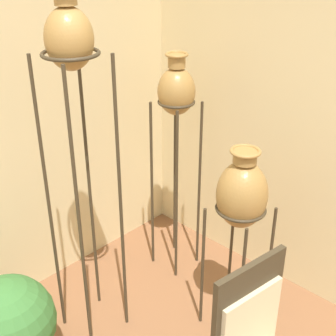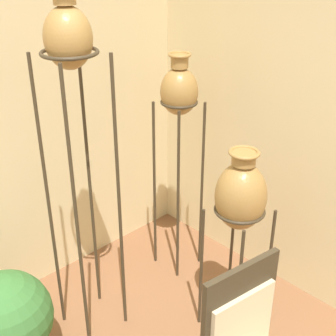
{
  "view_description": "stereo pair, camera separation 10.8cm",
  "coord_description": "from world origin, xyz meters",
  "px_view_note": "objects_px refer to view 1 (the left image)",
  "views": [
    {
      "loc": [
        -0.65,
        -0.62,
        2.33
      ],
      "look_at": [
        1.18,
        1.13,
        1.04
      ],
      "focal_mm": 50.0,
      "sensor_mm": 36.0,
      "label": 1
    },
    {
      "loc": [
        -0.57,
        -0.69,
        2.33
      ],
      "look_at": [
        1.18,
        1.13,
        1.04
      ],
      "focal_mm": 50.0,
      "sensor_mm": 36.0,
      "label": 2
    }
  ],
  "objects_px": {
    "vase_stand_medium": "(176,99)",
    "vase_stand_short": "(242,196)",
    "vase_stand_tall": "(71,61)",
    "potted_plant": "(10,329)"
  },
  "relations": [
    {
      "from": "vase_stand_tall",
      "to": "vase_stand_short",
      "type": "relative_size",
      "value": 1.65
    },
    {
      "from": "vase_stand_medium",
      "to": "vase_stand_tall",
      "type": "bearing_deg",
      "value": -175.6
    },
    {
      "from": "vase_stand_medium",
      "to": "vase_stand_short",
      "type": "distance_m",
      "value": 0.82
    },
    {
      "from": "vase_stand_tall",
      "to": "potted_plant",
      "type": "xyz_separation_m",
      "value": [
        -0.56,
        0.02,
        -1.4
      ]
    },
    {
      "from": "potted_plant",
      "to": "vase_stand_short",
      "type": "bearing_deg",
      "value": -28.74
    },
    {
      "from": "vase_stand_tall",
      "to": "vase_stand_short",
      "type": "bearing_deg",
      "value": -44.99
    },
    {
      "from": "vase_stand_medium",
      "to": "potted_plant",
      "type": "relative_size",
      "value": 2.49
    },
    {
      "from": "vase_stand_tall",
      "to": "potted_plant",
      "type": "bearing_deg",
      "value": 178.03
    },
    {
      "from": "vase_stand_medium",
      "to": "vase_stand_short",
      "type": "height_order",
      "value": "vase_stand_medium"
    },
    {
      "from": "vase_stand_short",
      "to": "potted_plant",
      "type": "height_order",
      "value": "vase_stand_short"
    }
  ]
}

